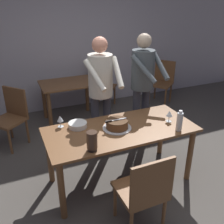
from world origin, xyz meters
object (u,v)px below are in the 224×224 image
Objects in this scene: cake_knife at (111,121)px; hurricane_lamp at (92,141)px; main_dining_table at (121,136)px; wine_glass_far at (60,119)px; wine_glass_near at (169,114)px; chair_near_side at (144,190)px; background_chair_3 at (11,115)px; water_bottle at (179,121)px; plate_stack at (78,125)px; background_chair_0 at (100,84)px; person_cutting_cake at (101,87)px; background_table at (69,91)px; background_chair_1 at (162,80)px; cake_on_platter at (117,125)px; person_standing_beside at (143,80)px.

hurricane_lamp is (-0.35, -0.32, -0.01)m from cake_knife.
main_dining_table is 12.30× the size of wine_glass_far.
wine_glass_near is 1.09m from chair_near_side.
hurricane_lamp is 0.23× the size of background_chair_3.
cake_knife is 1.08× the size of water_bottle.
main_dining_table is 0.75m from wine_glass_far.
cake_knife is 0.47m from hurricane_lamp.
background_chair_0 is at bearing 62.75° from plate_stack.
person_cutting_cake is (0.10, 0.59, 0.21)m from cake_knife.
background_chair_3 is (-1.17, 1.48, -0.15)m from main_dining_table.
water_bottle is 0.28× the size of background_chair_3.
background_table is (0.51, 1.63, -0.28)m from wine_glass_far.
wine_glass_near is 2.18m from background_table.
water_bottle reaches higher than chair_near_side.
background_chair_1 is (1.32, -0.30, 0.00)m from background_chair_0.
wine_glass_far is 2.42m from background_chair_0.
plate_stack is 0.24× the size of background_chair_0.
hurricane_lamp is at bearing -146.51° from main_dining_table.
wine_glass_near is 0.96m from person_cutting_cake.
background_chair_1 is 3.17m from background_chair_3.
water_bottle is 1.12m from person_cutting_cake.
wine_glass_far is 0.58× the size of water_bottle.
plate_stack is at bearing 152.77° from main_dining_table.
person_cutting_cake is (0.44, 0.38, 0.30)m from plate_stack.
cake_on_platter is 0.34× the size of background_table.
person_standing_beside is 1.91× the size of chair_near_side.
water_bottle is at bearing -119.85° from background_chair_1.
chair_near_side reaches higher than plate_stack.
cake_on_platter is at bearing -137.43° from person_standing_beside.
water_bottle is 0.15× the size of person_standing_beside.
person_cutting_cake is 1.56m from background_chair_3.
background_table is 1.11× the size of background_chair_3.
wine_glass_far is (-0.60, 0.31, 0.05)m from cake_on_platter.
chair_near_side reaches higher than cake_on_platter.
wine_glass_far is 0.16× the size of chair_near_side.
person_cutting_cake reaches higher than main_dining_table.
hurricane_lamp reaches higher than cake_knife.
main_dining_table is 7.09× the size of water_bottle.
wine_glass_near is 0.74m from person_standing_beside.
cake_on_platter reaches higher than main_dining_table.
hurricane_lamp is (-0.01, -0.54, 0.08)m from plate_stack.
background_chair_3 is (-1.79, 1.55, -0.36)m from wine_glass_near.
person_cutting_cake is at bearing 63.79° from hurricane_lamp.
background_chair_0 and background_chair_3 have the same top height.
person_standing_beside is (0.68, 0.62, 0.27)m from cake_on_platter.
cake_on_platter is 0.85m from chair_near_side.
plate_stack is 0.22× the size of background_table.
wine_glass_near is at bearing -90.16° from background_chair_0.
main_dining_table is at bearing -105.13° from background_chair_0.
main_dining_table is 6.56× the size of cake_knife.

